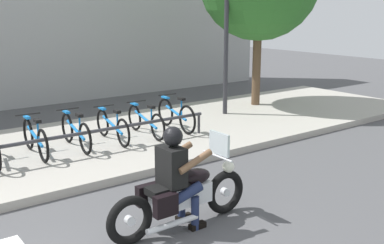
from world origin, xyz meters
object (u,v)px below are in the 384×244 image
bike_rack (67,137)px  bicycle_3 (35,138)px  rider (177,171)px  motorcycle (182,196)px  street_lamp (226,26)px  bicycle_4 (76,132)px  bicycle_5 (112,126)px  bicycle_7 (176,115)px  bicycle_6 (146,121)px

bike_rack → bicycle_3: bearing=126.6°
rider → bike_rack: bearing=93.3°
motorcycle → street_lamp: bearing=44.2°
motorcycle → street_lamp: size_ratio=0.55×
bicycle_4 → bicycle_5: size_ratio=1.01×
bicycle_4 → bicycle_5: bearing=0.1°
bicycle_7 → street_lamp: size_ratio=0.40×
motorcycle → bicycle_7: (2.61, 3.90, 0.05)m
bicycle_3 → street_lamp: (5.34, 0.63, 1.99)m
bicycle_4 → bicycle_7: size_ratio=1.02×
bicycle_3 → bicycle_4: bearing=0.0°
rider → bicycle_5: (1.04, 3.90, -0.35)m
bicycle_4 → bicycle_7: 2.47m
bicycle_5 → bicycle_6: bicycle_5 is taller
bicycle_3 → bicycle_4: size_ratio=0.99×
street_lamp → rider: bearing=-136.3°
bicycle_6 → bicycle_4: bearing=-180.0°
motorcycle → bicycle_4: (0.14, 3.91, 0.04)m
bicycle_5 → street_lamp: bearing=9.7°
bike_rack → street_lamp: (4.93, 1.19, 1.91)m
motorcycle → bicycle_4: size_ratio=1.35×
bicycle_7 → bike_rack: bicycle_7 is taller
street_lamp → bike_rack: bearing=-166.4°
motorcycle → street_lamp: street_lamp is taller
bike_rack → street_lamp: 5.42m
bicycle_4 → bike_rack: size_ratio=0.26×
bicycle_7 → bicycle_6: bearing=179.9°
motorcycle → bike_rack: motorcycle is taller
bicycle_5 → bicycle_6: size_ratio=0.97×
bicycle_3 → bicycle_5: bicycle_3 is taller
motorcycle → street_lamp: (4.66, 4.54, 2.03)m
motorcycle → bicycle_5: size_ratio=1.36×
bicycle_6 → bike_rack: size_ratio=0.27×
motorcycle → rider: bearing=177.2°
street_lamp → bicycle_7: bearing=-162.8°
bike_rack → bicycle_4: bearing=53.4°
bicycle_7 → street_lamp: (2.05, 0.64, 1.97)m
rider → street_lamp: (4.74, 4.54, 1.66)m
motorcycle → bicycle_4: motorcycle is taller
bicycle_7 → bike_rack: bearing=-169.1°
rider → bicycle_4: bearing=86.8°
street_lamp → bicycle_6: bearing=-167.6°
bicycle_3 → bicycle_6: size_ratio=0.97×
bicycle_4 → street_lamp: bearing=8.0°
bicycle_3 → bicycle_6: (2.47, 0.00, -0.02)m
rider → bicycle_3: bearing=98.8°
bicycle_5 → bicycle_3: bearing=-180.0°
motorcycle → street_lamp: 6.82m
bicycle_4 → bicycle_6: bicycle_4 is taller
bicycle_3 → bicycle_6: bicycle_3 is taller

